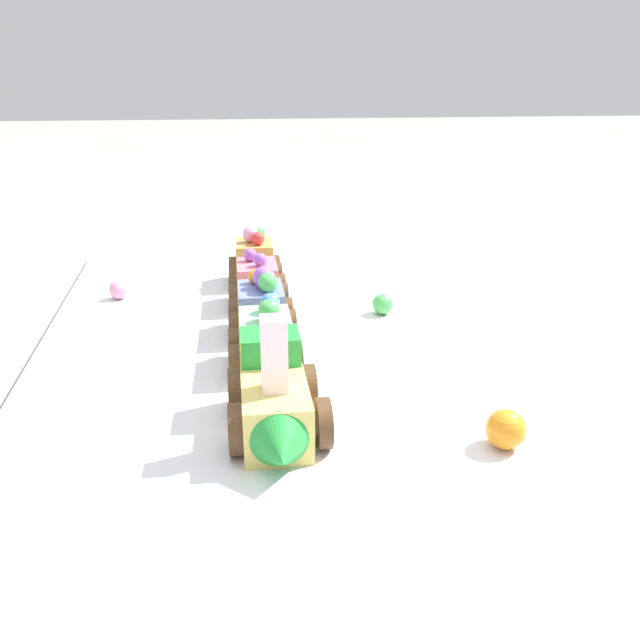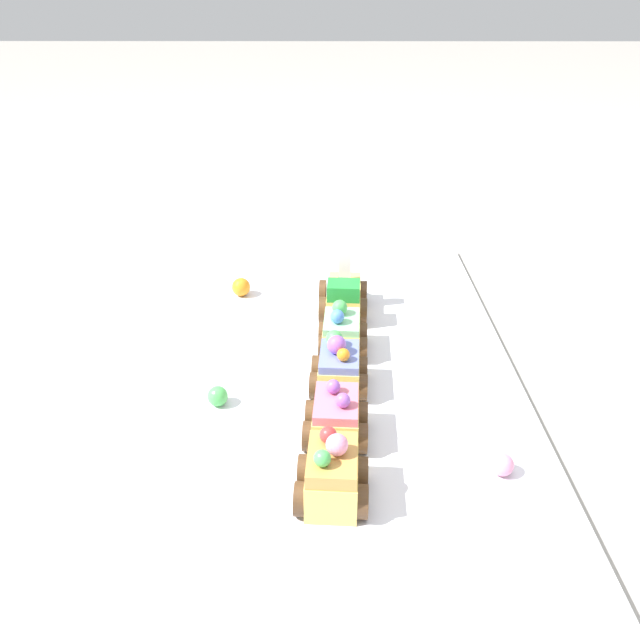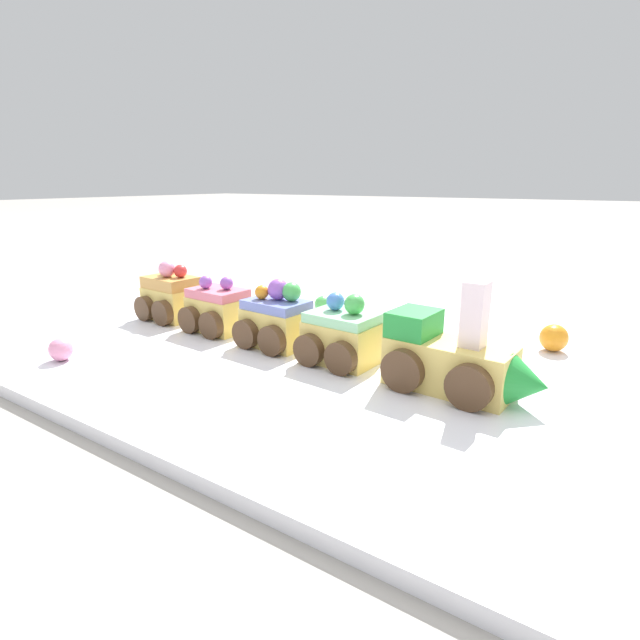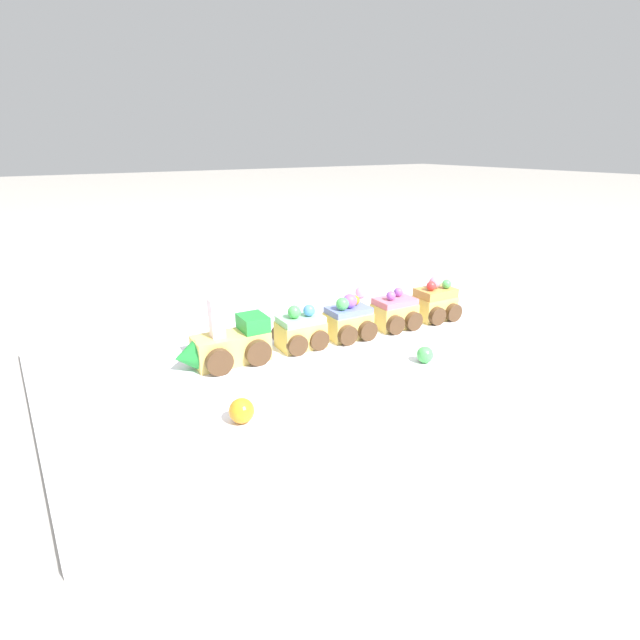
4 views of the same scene
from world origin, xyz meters
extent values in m
plane|color=gray|center=(0.00, 0.00, 0.00)|extent=(10.00, 10.00, 0.00)
cube|color=white|center=(0.00, 0.00, 0.01)|extent=(0.82, 0.47, 0.01)
cube|color=#EACC66|center=(0.16, -0.03, 0.03)|extent=(0.11, 0.05, 0.04)
cube|color=green|center=(0.13, -0.03, 0.06)|extent=(0.04, 0.05, 0.02)
cone|color=green|center=(0.22, -0.03, 0.03)|extent=(0.03, 0.04, 0.04)
cube|color=white|center=(0.18, -0.03, 0.06)|extent=(0.02, 0.02, 0.02)
cube|color=white|center=(0.18, -0.03, 0.08)|extent=(0.02, 0.02, 0.02)
cube|color=white|center=(0.18, -0.03, 0.10)|extent=(0.02, 0.02, 0.02)
cylinder|color=#4C331E|center=(0.19, -0.06, 0.03)|extent=(0.04, 0.01, 0.04)
cylinder|color=#4C331E|center=(0.19, 0.00, 0.03)|extent=(0.04, 0.01, 0.04)
cylinder|color=#4C331E|center=(0.13, -0.06, 0.03)|extent=(0.04, 0.01, 0.04)
cylinder|color=#4C331E|center=(0.13, 0.00, 0.03)|extent=(0.04, 0.01, 0.04)
cube|color=#EACC66|center=(0.05, -0.02, 0.03)|extent=(0.07, 0.05, 0.04)
cube|color=#93DBA3|center=(0.05, -0.02, 0.06)|extent=(0.07, 0.05, 0.01)
sphere|color=#4C84E0|center=(0.04, -0.02, 0.07)|extent=(0.02, 0.02, 0.02)
sphere|color=#4CBC56|center=(0.06, -0.02, 0.07)|extent=(0.02, 0.02, 0.02)
cylinder|color=#4C331E|center=(0.07, -0.05, 0.03)|extent=(0.03, 0.01, 0.03)
cylinder|color=#4C331E|center=(0.07, 0.00, 0.03)|extent=(0.03, 0.01, 0.03)
cylinder|color=#4C331E|center=(0.03, -0.05, 0.03)|extent=(0.03, 0.01, 0.03)
cylinder|color=#4C331E|center=(0.04, 0.00, 0.03)|extent=(0.03, 0.01, 0.03)
cube|color=#EACC66|center=(-0.03, -0.02, 0.03)|extent=(0.07, 0.05, 0.04)
cube|color=#6B7AC6|center=(-0.03, -0.02, 0.06)|extent=(0.07, 0.05, 0.01)
sphere|color=orange|center=(-0.05, -0.02, 0.07)|extent=(0.02, 0.02, 0.01)
sphere|color=#9956C6|center=(-0.03, -0.02, 0.07)|extent=(0.02, 0.02, 0.02)
sphere|color=#4CBC56|center=(-0.02, -0.01, 0.07)|extent=(0.02, 0.02, 0.02)
cylinder|color=#4C331E|center=(-0.02, -0.05, 0.03)|extent=(0.03, 0.01, 0.03)
cylinder|color=#4C331E|center=(-0.01, 0.01, 0.03)|extent=(0.03, 0.01, 0.03)
cylinder|color=#4C331E|center=(-0.05, -0.05, 0.03)|extent=(0.03, 0.01, 0.03)
cylinder|color=#4C331E|center=(-0.05, 0.01, 0.03)|extent=(0.03, 0.01, 0.03)
cube|color=#EACC66|center=(-0.12, -0.01, 0.03)|extent=(0.07, 0.05, 0.04)
cube|color=#E57084|center=(-0.12, -0.01, 0.06)|extent=(0.07, 0.05, 0.01)
sphere|color=#9956C6|center=(-0.13, -0.02, 0.07)|extent=(0.02, 0.02, 0.02)
sphere|color=#9956C6|center=(-0.11, -0.01, 0.07)|extent=(0.02, 0.02, 0.02)
cylinder|color=#4C331E|center=(-0.11, -0.04, 0.03)|extent=(0.03, 0.01, 0.03)
cylinder|color=#4C331E|center=(-0.10, 0.01, 0.03)|extent=(0.03, 0.01, 0.03)
cylinder|color=#4C331E|center=(-0.14, -0.04, 0.03)|extent=(0.03, 0.01, 0.03)
cylinder|color=#4C331E|center=(-0.14, 0.02, 0.03)|extent=(0.03, 0.01, 0.03)
cube|color=#EACC66|center=(-0.21, -0.01, 0.03)|extent=(0.07, 0.05, 0.04)
cube|color=#CC9347|center=(-0.21, -0.01, 0.06)|extent=(0.07, 0.05, 0.01)
sphere|color=#4CBC56|center=(-0.22, 0.00, 0.07)|extent=(0.02, 0.02, 0.02)
sphere|color=pink|center=(-0.21, -0.01, 0.08)|extent=(0.02, 0.02, 0.02)
sphere|color=red|center=(-0.19, -0.01, 0.07)|extent=(0.02, 0.02, 0.02)
cylinder|color=#4C331E|center=(-0.19, -0.04, 0.03)|extent=(0.03, 0.01, 0.03)
cylinder|color=#4C331E|center=(-0.19, 0.02, 0.03)|extent=(0.03, 0.01, 0.03)
cylinder|color=#4C331E|center=(-0.23, -0.04, 0.03)|extent=(0.03, 0.01, 0.03)
cylinder|color=#4C331E|center=(-0.23, 0.02, 0.03)|extent=(0.03, 0.01, 0.03)
sphere|color=#4CBC56|center=(-0.06, 0.12, 0.02)|extent=(0.02, 0.02, 0.02)
sphere|color=pink|center=(-0.18, -0.17, 0.02)|extent=(0.02, 0.02, 0.02)
sphere|color=orange|center=(0.22, 0.12, 0.03)|extent=(0.03, 0.03, 0.03)
camera|label=1|loc=(0.56, -0.08, 0.25)|focal=35.00mm
camera|label=2|loc=(-0.64, 0.00, 0.43)|focal=35.00mm
camera|label=3|loc=(0.29, -0.41, 0.18)|focal=28.00mm
camera|label=4|loc=(0.40, 0.57, 0.30)|focal=28.00mm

